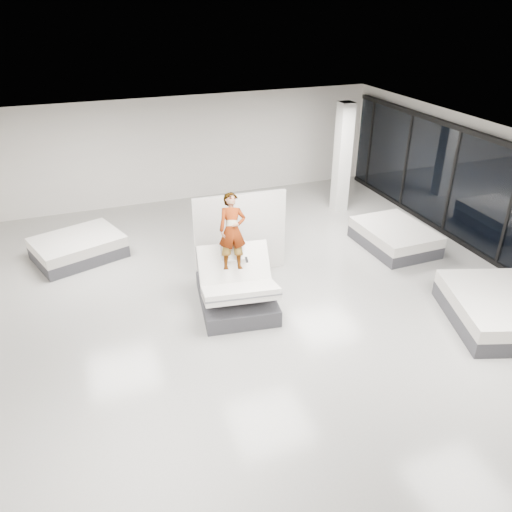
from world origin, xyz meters
name	(u,v)px	position (x,y,z in m)	size (l,w,h in m)	color
room	(272,244)	(0.00, 0.00, 1.60)	(14.00, 14.04, 3.20)	#A6A49D
hero_bed	(236,289)	(-0.58, 0.51, 0.40)	(1.75, 2.17, 1.34)	#35353A
person	(233,245)	(-0.54, 0.84, 1.26)	(0.58, 0.38, 1.58)	slate
remote	(247,260)	(-0.37, 0.47, 1.09)	(0.05, 0.14, 0.03)	black
divider_panel	(240,234)	(-0.02, 1.89, 0.97)	(2.14, 0.10, 1.95)	silver
flat_bed_right_far	(394,237)	(4.12, 1.73, 0.28)	(1.59, 2.09, 0.56)	#35353A
flat_bed_right_near	(495,310)	(4.05, -1.84, 0.31)	(2.28, 2.64, 0.61)	#35353A
flat_bed_left_far	(78,248)	(-3.60, 3.92, 0.28)	(2.40, 2.09, 0.55)	#35353A
column	(342,158)	(4.00, 4.50, 1.60)	(0.40, 0.40, 3.20)	silver
storefront_glazing	(510,210)	(5.90, 0.00, 1.45)	(0.12, 13.40, 2.92)	#1D2431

